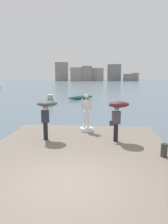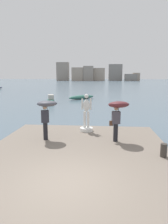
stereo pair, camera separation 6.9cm
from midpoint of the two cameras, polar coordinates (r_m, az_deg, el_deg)
ground_plane at (r=45.79m, az=3.78°, el=5.56°), size 400.00×400.00×0.00m
pier at (r=8.40m, az=-1.90°, el=-13.36°), size 7.96×10.02×0.40m
statue_white_figure at (r=11.67m, az=0.85°, el=-1.67°), size 0.74×0.74×2.14m
onlooker_left at (r=10.18m, az=-10.22°, el=0.97°), size 1.24×1.25×1.98m
onlooker_right at (r=9.85m, az=9.63°, el=0.69°), size 1.12×1.15×2.02m
mooring_bollard at (r=8.73m, az=21.56°, el=-9.90°), size 0.25×0.25×0.53m
boat_near at (r=31.71m, az=-0.62°, el=4.18°), size 4.13×3.82×0.62m
boat_mid at (r=27.54m, az=-9.16°, el=3.37°), size 2.09×4.12×1.13m
distant_skyline at (r=154.80m, az=2.70°, el=10.66°), size 61.76×11.03×13.68m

